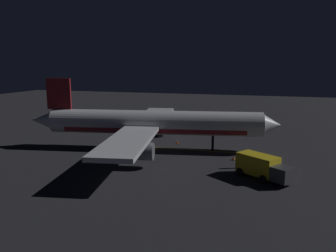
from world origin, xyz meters
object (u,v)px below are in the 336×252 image
(traffic_cone_under_wing, at_px, (210,151))
(traffic_cone_near_right, at_px, (177,142))
(ground_crew_worker, at_px, (238,161))
(traffic_cone_near_left, at_px, (234,158))
(baggage_truck, at_px, (262,167))
(catering_truck, at_px, (146,130))
(airliner, at_px, (150,124))

(traffic_cone_under_wing, bearing_deg, traffic_cone_near_right, -124.19)
(ground_crew_worker, relative_size, traffic_cone_near_left, 3.16)
(traffic_cone_under_wing, bearing_deg, ground_crew_worker, 36.12)
(ground_crew_worker, xyz_separation_m, traffic_cone_under_wing, (-5.82, -4.25, -0.64))
(baggage_truck, height_order, traffic_cone_under_wing, baggage_truck)
(catering_truck, xyz_separation_m, ground_crew_worker, (12.88, 16.27, -0.34))
(catering_truck, relative_size, traffic_cone_under_wing, 10.44)
(catering_truck, distance_m, ground_crew_worker, 20.75)
(airliner, distance_m, baggage_truck, 18.12)
(catering_truck, height_order, ground_crew_worker, catering_truck)
(ground_crew_worker, xyz_separation_m, traffic_cone_near_right, (-9.74, -10.02, -0.64))
(airliner, height_order, catering_truck, airliner)
(airliner, xyz_separation_m, traffic_cone_under_wing, (-0.19, 8.69, -3.46))
(traffic_cone_under_wing, bearing_deg, baggage_truck, 38.44)
(traffic_cone_near_right, height_order, traffic_cone_under_wing, same)
(ground_crew_worker, distance_m, traffic_cone_near_left, 3.44)
(traffic_cone_near_left, bearing_deg, airliner, -100.99)
(catering_truck, distance_m, traffic_cone_under_wing, 13.98)
(catering_truck, bearing_deg, ground_crew_worker, 51.63)
(airliner, distance_m, ground_crew_worker, 14.38)
(traffic_cone_under_wing, bearing_deg, airliner, -88.75)
(traffic_cone_near_left, distance_m, traffic_cone_near_right, 11.25)
(airliner, distance_m, catering_truck, 8.36)
(catering_truck, height_order, traffic_cone_under_wing, catering_truck)
(ground_crew_worker, height_order, traffic_cone_near_left, ground_crew_worker)
(catering_truck, xyz_separation_m, traffic_cone_near_left, (9.60, 15.46, -0.98))
(airliner, relative_size, catering_truck, 6.29)
(baggage_truck, relative_size, traffic_cone_near_left, 11.31)
(catering_truck, distance_m, traffic_cone_near_left, 18.22)
(airliner, xyz_separation_m, ground_crew_worker, (5.63, 12.93, -2.82))
(airliner, xyz_separation_m, catering_truck, (-7.25, -3.34, -2.48))
(airliner, bearing_deg, traffic_cone_under_wing, 91.25)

